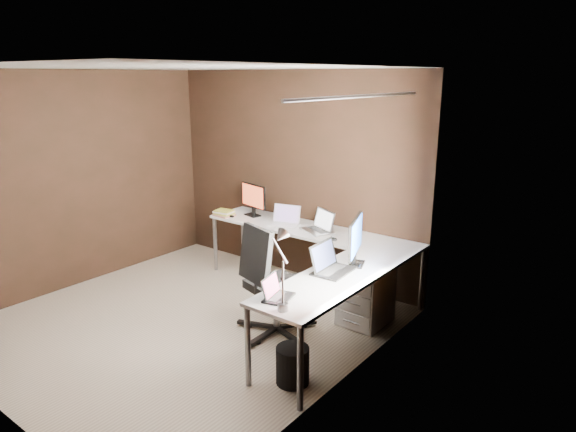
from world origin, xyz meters
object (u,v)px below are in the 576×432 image
object	(u,v)px
laptop_black_small	(276,293)
monitor_left	(253,198)
laptop_white	(285,220)
monitor_right	(356,238)
laptop_silver	(320,227)
book_stack	(224,213)
wastebasket	(293,365)
desk_lamp	(281,259)
laptop_black_big	(330,265)
drawer_pedestal	(366,294)
office_chair	(273,302)

from	to	relation	value
laptop_black_small	monitor_left	bearing A→B (deg)	31.18
monitor_left	laptop_white	size ratio (longest dim) A/B	1.18
monitor_left	laptop_white	distance (m)	0.59
monitor_right	laptop_silver	xyz separation A→B (m)	(-0.86, 0.68, -0.20)
laptop_silver	book_stack	xyz separation A→B (m)	(-1.31, -0.20, -0.02)
wastebasket	monitor_right	bearing A→B (deg)	91.27
laptop_white	laptop_silver	world-z (taller)	laptop_silver
laptop_silver	desk_lamp	bearing A→B (deg)	-41.17
monitor_right	desk_lamp	size ratio (longest dim) A/B	0.86
monitor_left	book_stack	xyz separation A→B (m)	(-0.28, -0.24, -0.19)
book_stack	laptop_black_small	bearing A→B (deg)	-36.20
wastebasket	laptop_silver	bearing A→B (deg)	118.02
monitor_left	laptop_black_small	xyz separation A→B (m)	(1.78, -1.75, -0.18)
laptop_black_big	laptop_black_small	size ratio (longest dim) A/B	1.35
drawer_pedestal	laptop_white	world-z (taller)	laptop_white
laptop_black_small	book_stack	world-z (taller)	laptop_black_small
monitor_right	book_stack	xyz separation A→B (m)	(-2.17, 0.48, -0.22)
laptop_black_small	book_stack	xyz separation A→B (m)	(-2.06, 1.51, -0.00)
desk_lamp	office_chair	bearing A→B (deg)	116.64
laptop_white	laptop_silver	bearing A→B (deg)	-10.94
laptop_silver	wastebasket	xyz separation A→B (m)	(0.88, -1.66, -0.62)
laptop_black_small	laptop_black_big	bearing A→B (deg)	-15.65
laptop_silver	office_chair	size ratio (longest dim) A/B	0.39
drawer_pedestal	book_stack	size ratio (longest dim) A/B	2.44
drawer_pedestal	office_chair	distance (m)	0.96
desk_lamp	laptop_black_big	bearing A→B (deg)	80.00
desk_lamp	laptop_black_small	bearing A→B (deg)	129.82
monitor_left	office_chair	distance (m)	1.82
desk_lamp	office_chair	xyz separation A→B (m)	(-0.65, 0.68, -0.79)
book_stack	office_chair	size ratio (longest dim) A/B	0.22
wastebasket	office_chair	bearing A→B (deg)	140.03
laptop_black_big	book_stack	xyz separation A→B (m)	(-2.08, 0.76, -0.02)
laptop_silver	wastebasket	size ratio (longest dim) A/B	1.36
laptop_silver	laptop_black_small	size ratio (longest dim) A/B	1.42
desk_lamp	wastebasket	world-z (taller)	desk_lamp
monitor_right	laptop_silver	bearing A→B (deg)	31.16
desk_lamp	office_chair	distance (m)	1.22
drawer_pedestal	monitor_right	distance (m)	0.76
drawer_pedestal	book_stack	bearing A→B (deg)	175.96
office_chair	book_stack	bearing A→B (deg)	165.42
laptop_white	office_chair	size ratio (longest dim) A/B	0.35
laptop_white	book_stack	world-z (taller)	laptop_white
drawer_pedestal	desk_lamp	xyz separation A→B (m)	(0.06, -1.44, 0.81)
office_chair	monitor_left	bearing A→B (deg)	153.55
laptop_black_big	desk_lamp	size ratio (longest dim) A/B	0.68
office_chair	laptop_white	bearing A→B (deg)	138.93
laptop_black_big	laptop_black_small	world-z (taller)	laptop_black_big
drawer_pedestal	laptop_white	bearing A→B (deg)	166.19
laptop_silver	office_chair	xyz separation A→B (m)	(0.22, -1.11, -0.46)
book_stack	desk_lamp	bearing A→B (deg)	-36.04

